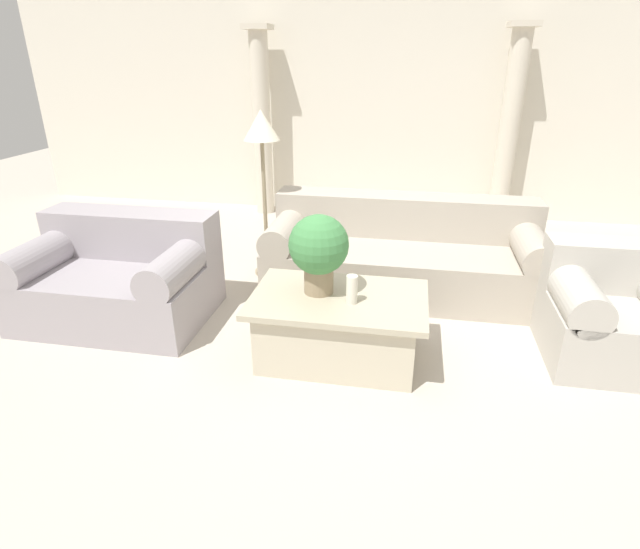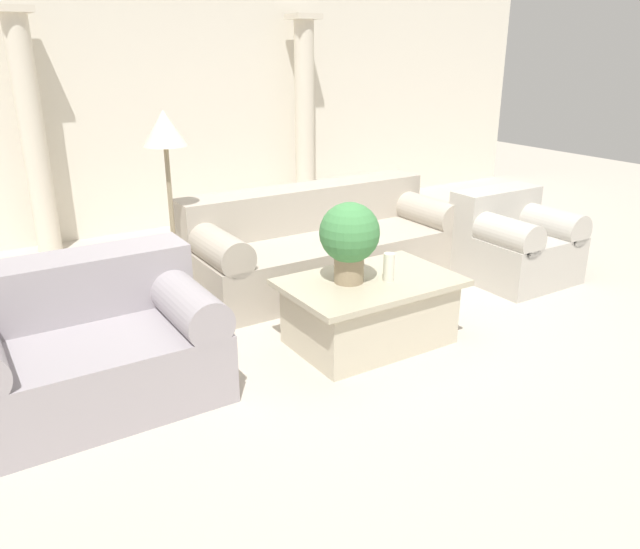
{
  "view_description": "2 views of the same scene",
  "coord_description": "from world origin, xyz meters",
  "px_view_note": "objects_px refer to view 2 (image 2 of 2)",
  "views": [
    {
      "loc": [
        0.27,
        -3.3,
        1.94
      ],
      "look_at": [
        -0.34,
        0.03,
        0.46
      ],
      "focal_mm": 28.0,
      "sensor_mm": 36.0,
      "label": 1
    },
    {
      "loc": [
        -2.54,
        -3.48,
        1.96
      ],
      "look_at": [
        -0.36,
        -0.04,
        0.46
      ],
      "focal_mm": 35.0,
      "sensor_mm": 36.0,
      "label": 2
    }
  ],
  "objects_px": {
    "potted_plant": "(349,236)",
    "sofa_long": "(321,244)",
    "floor_lamp": "(166,145)",
    "coffee_table": "(369,311)",
    "loveseat": "(85,343)",
    "armchair": "(513,240)"
  },
  "relations": [
    {
      "from": "floor_lamp",
      "to": "sofa_long",
      "type": "bearing_deg",
      "value": -4.44
    },
    {
      "from": "floor_lamp",
      "to": "coffee_table",
      "type": "bearing_deg",
      "value": -56.23
    },
    {
      "from": "sofa_long",
      "to": "coffee_table",
      "type": "xyz_separation_m",
      "value": [
        -0.39,
        -1.24,
        -0.09
      ]
    },
    {
      "from": "potted_plant",
      "to": "armchair",
      "type": "xyz_separation_m",
      "value": [
        1.99,
        0.33,
        -0.44
      ]
    },
    {
      "from": "floor_lamp",
      "to": "armchair",
      "type": "xyz_separation_m",
      "value": [
        2.74,
        -0.96,
        -0.93
      ]
    },
    {
      "from": "sofa_long",
      "to": "floor_lamp",
      "type": "bearing_deg",
      "value": 175.56
    },
    {
      "from": "sofa_long",
      "to": "loveseat",
      "type": "distance_m",
      "value": 2.39
    },
    {
      "from": "loveseat",
      "to": "coffee_table",
      "type": "distance_m",
      "value": 1.84
    },
    {
      "from": "loveseat",
      "to": "potted_plant",
      "type": "height_order",
      "value": "potted_plant"
    },
    {
      "from": "potted_plant",
      "to": "sofa_long",
      "type": "bearing_deg",
      "value": 65.79
    },
    {
      "from": "potted_plant",
      "to": "floor_lamp",
      "type": "relative_size",
      "value": 0.36
    },
    {
      "from": "coffee_table",
      "to": "armchair",
      "type": "relative_size",
      "value": 1.37
    },
    {
      "from": "sofa_long",
      "to": "armchair",
      "type": "height_order",
      "value": "sofa_long"
    },
    {
      "from": "coffee_table",
      "to": "floor_lamp",
      "type": "height_order",
      "value": "floor_lamp"
    },
    {
      "from": "loveseat",
      "to": "sofa_long",
      "type": "bearing_deg",
      "value": 22.66
    },
    {
      "from": "armchair",
      "to": "loveseat",
      "type": "bearing_deg",
      "value": -179.1
    },
    {
      "from": "loveseat",
      "to": "floor_lamp",
      "type": "relative_size",
      "value": 0.93
    },
    {
      "from": "coffee_table",
      "to": "floor_lamp",
      "type": "xyz_separation_m",
      "value": [
        -0.89,
        1.34,
        1.03
      ]
    },
    {
      "from": "sofa_long",
      "to": "floor_lamp",
      "type": "xyz_separation_m",
      "value": [
        -1.28,
        0.1,
        0.95
      ]
    },
    {
      "from": "coffee_table",
      "to": "floor_lamp",
      "type": "distance_m",
      "value": 1.91
    },
    {
      "from": "armchair",
      "to": "coffee_table",
      "type": "bearing_deg",
      "value": -168.47
    },
    {
      "from": "sofa_long",
      "to": "loveseat",
      "type": "relative_size",
      "value": 1.66
    }
  ]
}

